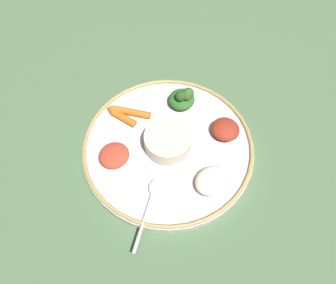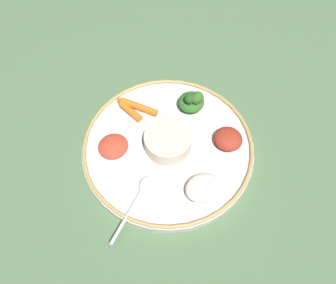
# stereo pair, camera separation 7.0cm
# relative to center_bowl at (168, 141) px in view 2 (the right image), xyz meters

# --- Properties ---
(ground_plane) EXTENTS (2.40, 2.40, 0.00)m
(ground_plane) POSITION_rel_center_bowl_xyz_m (0.00, 0.00, -0.04)
(ground_plane) COLOR #4C6B47
(platter) EXTENTS (0.36, 0.36, 0.02)m
(platter) POSITION_rel_center_bowl_xyz_m (0.00, 0.00, -0.03)
(platter) COLOR silver
(platter) RESTS_ON ground_plane
(platter_rim) EXTENTS (0.35, 0.35, 0.01)m
(platter_rim) POSITION_rel_center_bowl_xyz_m (0.00, 0.00, -0.02)
(platter_rim) COLOR tan
(platter_rim) RESTS_ON platter
(center_bowl) EXTENTS (0.10, 0.10, 0.04)m
(center_bowl) POSITION_rel_center_bowl_xyz_m (0.00, 0.00, 0.00)
(center_bowl) COLOR beige
(center_bowl) RESTS_ON platter
(spoon) EXTENTS (0.11, 0.13, 0.01)m
(spoon) POSITION_rel_center_bowl_xyz_m (-0.08, -0.10, -0.02)
(spoon) COLOR silver
(spoon) RESTS_ON platter
(greens_pile) EXTENTS (0.07, 0.07, 0.05)m
(greens_pile) POSITION_rel_center_bowl_xyz_m (0.07, 0.09, 0.00)
(greens_pile) COLOR #2D6628
(greens_pile) RESTS_ON platter
(carrot_near_spoon) EXTENTS (0.09, 0.07, 0.01)m
(carrot_near_spoon) POSITION_rel_center_bowl_xyz_m (-0.05, 0.11, -0.01)
(carrot_near_spoon) COLOR orange
(carrot_near_spoon) RESTS_ON platter
(carrot_outer) EXTENTS (0.05, 0.07, 0.02)m
(carrot_outer) POSITION_rel_center_bowl_xyz_m (-0.07, 0.10, -0.01)
(carrot_outer) COLOR orange
(carrot_outer) RESTS_ON platter
(mound_berbere_red) EXTENTS (0.08, 0.08, 0.02)m
(mound_berbere_red) POSITION_rel_center_bowl_xyz_m (-0.11, 0.02, -0.01)
(mound_berbere_red) COLOR #B73D28
(mound_berbere_red) RESTS_ON platter
(mound_beet) EXTENTS (0.08, 0.08, 0.03)m
(mound_beet) POSITION_rel_center_bowl_xyz_m (0.12, -0.02, -0.01)
(mound_beet) COLOR maroon
(mound_beet) RESTS_ON platter
(mound_rice_white) EXTENTS (0.08, 0.07, 0.03)m
(mound_rice_white) POSITION_rel_center_bowl_xyz_m (0.04, -0.11, -0.01)
(mound_rice_white) COLOR silver
(mound_rice_white) RESTS_ON platter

